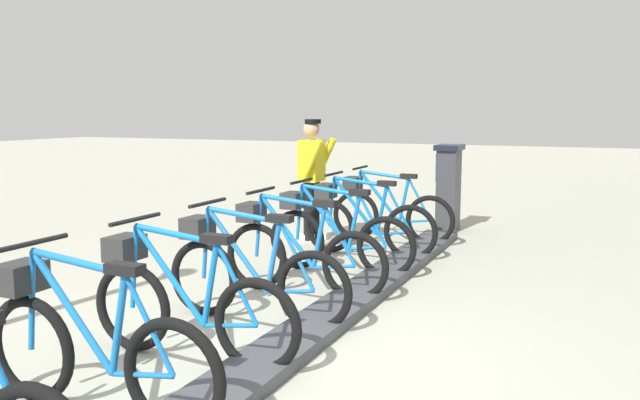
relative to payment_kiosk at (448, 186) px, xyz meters
The scene contains 11 objects.
ground_plane 5.68m from the payment_kiosk, 90.54° to the left, with size 60.00×60.00×0.00m, color #B0B09E.
dock_rail_base 5.68m from the payment_kiosk, 90.54° to the left, with size 0.44×10.17×0.10m, color #47474C.
payment_kiosk is the anchor object (origin of this frame).
bike_docked_0 1.31m from the payment_kiosk, 63.68° to the left, with size 1.72×0.54×1.02m.
bike_docked_1 2.18m from the payment_kiosk, 74.72° to the left, with size 1.72×0.54×1.02m.
bike_docked_2 3.09m from the payment_kiosk, 79.32° to the left, with size 1.72×0.54×1.02m.
bike_docked_3 4.02m from the payment_kiosk, 81.80° to the left, with size 1.72×0.54×1.02m.
bike_docked_4 4.94m from the payment_kiosk, 83.35° to the left, with size 1.72×0.54×1.02m.
bike_docked_5 5.88m from the payment_kiosk, 84.41° to the left, with size 1.72×0.54×1.02m.
bike_docked_6 6.81m from the payment_kiosk, 85.18° to the left, with size 1.72×0.54×1.02m.
worker_near_rack 2.15m from the payment_kiosk, 43.89° to the left, with size 0.47×0.64×1.66m.
Camera 1 is at (-2.10, 3.97, 1.78)m, focal length 37.00 mm.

